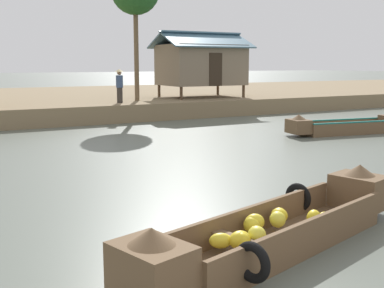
% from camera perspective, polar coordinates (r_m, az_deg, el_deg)
% --- Properties ---
extents(ground_plane, '(300.00, 300.00, 0.00)m').
position_cam_1_polar(ground_plane, '(12.70, -12.83, -3.41)').
color(ground_plane, '#596056').
extents(banana_boat, '(5.72, 2.51, 0.93)m').
position_cam_1_polar(banana_boat, '(7.53, 10.06, -9.56)').
color(banana_boat, brown).
rests_on(banana_boat, ground).
extents(fishing_skiff_distant, '(5.19, 1.72, 0.85)m').
position_cam_1_polar(fishing_skiff_distant, '(20.39, 17.60, 2.01)').
color(fishing_skiff_distant, brown).
rests_on(fishing_skiff_distant, ground).
extents(stilt_house_mid_right, '(5.15, 3.69, 3.72)m').
position_cam_1_polar(stilt_house_mid_right, '(28.45, 1.06, 9.35)').
color(stilt_house_mid_right, '#4C3826').
rests_on(stilt_house_mid_right, riverbank_strip).
extents(vendor_person, '(0.44, 0.44, 1.66)m').
position_cam_1_polar(vendor_person, '(24.41, -8.47, 6.95)').
color(vendor_person, '#332D28').
rests_on(vendor_person, riverbank_strip).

